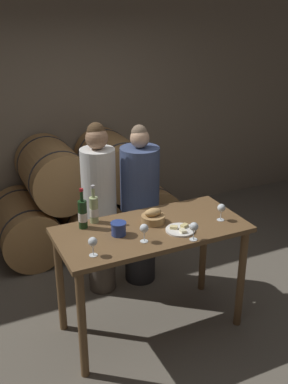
{
  "coord_description": "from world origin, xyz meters",
  "views": [
    {
      "loc": [
        -1.4,
        -2.82,
        2.56
      ],
      "look_at": [
        0.0,
        0.14,
        1.2
      ],
      "focal_mm": 42.0,
      "sensor_mm": 36.0,
      "label": 1
    }
  ],
  "objects": [
    {
      "name": "ground_plane",
      "position": [
        0.0,
        0.0,
        0.0
      ],
      "size": [
        10.0,
        10.0,
        0.0
      ],
      "primitive_type": "plane",
      "color": "#665E51"
    },
    {
      "name": "stone_wall_back",
      "position": [
        0.0,
        2.29,
        1.6
      ],
      "size": [
        10.0,
        0.12,
        3.2
      ],
      "color": "gray",
      "rests_on": "ground_plane"
    },
    {
      "name": "barrel_stack",
      "position": [
        -0.0,
        1.7,
        0.55
      ],
      "size": [
        2.05,
        0.95,
        1.24
      ],
      "color": "#A87A47",
      "rests_on": "ground_plane"
    },
    {
      "name": "tasting_table",
      "position": [
        0.0,
        0.0,
        0.81
      ],
      "size": [
        1.5,
        0.7,
        0.95
      ],
      "color": "brown",
      "rests_on": "ground_plane"
    },
    {
      "name": "person_left",
      "position": [
        -0.18,
        0.72,
        0.85
      ],
      "size": [
        0.31,
        0.31,
        1.65
      ],
      "color": "#4C4238",
      "rests_on": "ground_plane"
    },
    {
      "name": "person_right",
      "position": [
        0.23,
        0.72,
        0.8
      ],
      "size": [
        0.37,
        0.37,
        1.59
      ],
      "color": "#232326",
      "rests_on": "ground_plane"
    },
    {
      "name": "wine_bottle_red",
      "position": [
        -0.49,
        0.23,
        1.07
      ],
      "size": [
        0.07,
        0.07,
        0.33
      ],
      "color": "#193819",
      "rests_on": "tasting_table"
    },
    {
      "name": "wine_bottle_white",
      "position": [
        -0.37,
        0.28,
        1.06
      ],
      "size": [
        0.07,
        0.07,
        0.32
      ],
      "color": "#ADBC7F",
      "rests_on": "tasting_table"
    },
    {
      "name": "blue_crock",
      "position": [
        -0.28,
        -0.0,
        1.01
      ],
      "size": [
        0.12,
        0.12,
        0.1
      ],
      "color": "navy",
      "rests_on": "tasting_table"
    },
    {
      "name": "bread_basket",
      "position": [
        0.05,
        0.08,
        1.0
      ],
      "size": [
        0.19,
        0.19,
        0.12
      ],
      "color": "#A87F4C",
      "rests_on": "tasting_table"
    },
    {
      "name": "cheese_plate",
      "position": [
        0.18,
        -0.14,
        0.96
      ],
      "size": [
        0.23,
        0.23,
        0.04
      ],
      "color": "white",
      "rests_on": "tasting_table"
    },
    {
      "name": "wine_glass_far_left",
      "position": [
        -0.56,
        -0.21,
        1.06
      ],
      "size": [
        0.07,
        0.07,
        0.14
      ],
      "color": "white",
      "rests_on": "tasting_table"
    },
    {
      "name": "wine_glass_left",
      "position": [
        -0.15,
        -0.18,
        1.06
      ],
      "size": [
        0.07,
        0.07,
        0.14
      ],
      "color": "white",
      "rests_on": "tasting_table"
    },
    {
      "name": "wine_glass_center",
      "position": [
        0.19,
        -0.31,
        1.06
      ],
      "size": [
        0.07,
        0.07,
        0.14
      ],
      "color": "white",
      "rests_on": "tasting_table"
    },
    {
      "name": "wine_glass_right",
      "position": [
        0.57,
        -0.12,
        1.06
      ],
      "size": [
        0.07,
        0.07,
        0.14
      ],
      "color": "white",
      "rests_on": "tasting_table"
    }
  ]
}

